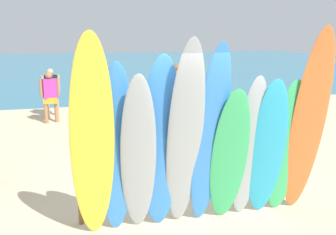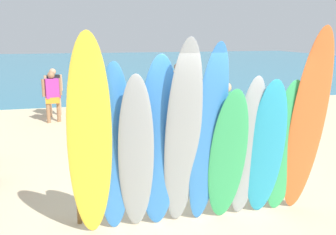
# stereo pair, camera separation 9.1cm
# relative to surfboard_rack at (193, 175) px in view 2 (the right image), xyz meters

# --- Properties ---
(ground) EXTENTS (60.00, 60.00, 0.00)m
(ground) POSITION_rel_surfboard_rack_xyz_m (0.00, 14.00, -0.59)
(ground) COLOR beige
(ocean_water) EXTENTS (60.00, 40.00, 0.02)m
(ocean_water) POSITION_rel_surfboard_rack_xyz_m (0.00, 29.22, -0.58)
(ocean_water) COLOR teal
(ocean_water) RESTS_ON ground
(surfboard_rack) EXTENTS (3.60, 0.07, 0.74)m
(surfboard_rack) POSITION_rel_surfboard_rack_xyz_m (0.00, 0.00, 0.00)
(surfboard_rack) COLOR brown
(surfboard_rack) RESTS_ON ground
(surfboard_yellow_0) EXTENTS (0.57, 0.66, 2.78)m
(surfboard_yellow_0) POSITION_rel_surfboard_rack_xyz_m (-1.56, -0.57, 0.80)
(surfboard_yellow_0) COLOR yellow
(surfboard_yellow_0) RESTS_ON ground
(surfboard_blue_1) EXTENTS (0.50, 0.49, 2.41)m
(surfboard_blue_1) POSITION_rel_surfboard_rack_xyz_m (-1.25, -0.46, 0.61)
(surfboard_blue_1) COLOR #337AD1
(surfboard_blue_1) RESTS_ON ground
(surfboard_grey_2) EXTENTS (0.54, 0.73, 2.28)m
(surfboard_grey_2) POSITION_rel_surfboard_rack_xyz_m (-0.97, -0.55, 0.55)
(surfboard_grey_2) COLOR #999EA3
(surfboard_grey_2) RESTS_ON ground
(surfboard_blue_3) EXTENTS (0.58, 0.51, 2.49)m
(surfboard_blue_3) POSITION_rel_surfboard_rack_xyz_m (-0.65, -0.48, 0.66)
(surfboard_blue_3) COLOR #337AD1
(surfboard_blue_3) RESTS_ON ground
(surfboard_grey_4) EXTENTS (0.51, 0.81, 2.71)m
(surfboard_grey_4) POSITION_rel_surfboard_rack_xyz_m (-0.35, -0.60, 0.76)
(surfboard_grey_4) COLOR #999EA3
(surfboard_grey_4) RESTS_ON ground
(surfboard_blue_5) EXTENTS (0.54, 0.71, 2.65)m
(surfboard_blue_5) POSITION_rel_surfboard_rack_xyz_m (0.02, -0.57, 0.73)
(surfboard_blue_5) COLOR #337AD1
(surfboard_blue_5) RESTS_ON ground
(surfboard_green_6) EXTENTS (0.58, 0.64, 2.05)m
(surfboard_green_6) POSITION_rel_surfboard_rack_xyz_m (0.32, -0.56, 0.43)
(surfboard_green_6) COLOR #38B266
(surfboard_green_6) RESTS_ON ground
(surfboard_grey_7) EXTENTS (0.52, 0.50, 2.18)m
(surfboard_grey_7) POSITION_rel_surfboard_rack_xyz_m (0.68, -0.44, 0.50)
(surfboard_grey_7) COLOR #999EA3
(surfboard_grey_7) RESTS_ON ground
(surfboard_teal_8) EXTENTS (0.60, 0.53, 2.14)m
(surfboard_teal_8) POSITION_rel_surfboard_rack_xyz_m (0.96, -0.47, 0.48)
(surfboard_teal_8) COLOR #289EC6
(surfboard_teal_8) RESTS_ON ground
(surfboard_green_9) EXTENTS (0.54, 0.42, 2.11)m
(surfboard_green_9) POSITION_rel_surfboard_rack_xyz_m (1.29, -0.44, 0.46)
(surfboard_green_9) COLOR #38B266
(surfboard_green_9) RESTS_ON ground
(surfboard_orange_10) EXTENTS (0.59, 0.67, 2.85)m
(surfboard_orange_10) POSITION_rel_surfboard_rack_xyz_m (1.55, -0.55, 0.83)
(surfboard_orange_10) COLOR orange
(surfboard_orange_10) RESTS_ON ground
(beachgoer_midbeach) EXTENTS (0.58, 0.30, 1.59)m
(beachgoer_midbeach) POSITION_rel_surfboard_rack_xyz_m (-2.41, 6.76, 0.32)
(beachgoer_midbeach) COLOR #9E704C
(beachgoer_midbeach) RESTS_ON ground
(beachgoer_near_rack) EXTENTS (0.57, 0.34, 1.60)m
(beachgoer_near_rack) POSITION_rel_surfboard_rack_xyz_m (-2.41, 7.71, 0.33)
(beachgoer_near_rack) COLOR tan
(beachgoer_near_rack) RESTS_ON ground
(beachgoer_by_water) EXTENTS (0.57, 0.42, 1.71)m
(beachgoer_by_water) POSITION_rel_surfboard_rack_xyz_m (1.45, 4.23, 0.40)
(beachgoer_by_water) COLOR brown
(beachgoer_by_water) RESTS_ON ground
(beachgoer_photographing) EXTENTS (0.45, 0.59, 1.74)m
(beachgoer_photographing) POSITION_rel_surfboard_rack_xyz_m (1.66, 6.99, 0.41)
(beachgoer_photographing) COLOR brown
(beachgoer_photographing) RESTS_ON ground
(beachgoer_strolling) EXTENTS (0.62, 0.32, 1.69)m
(beachgoer_strolling) POSITION_rel_surfboard_rack_xyz_m (1.49, 2.35, 0.38)
(beachgoer_strolling) COLOR tan
(beachgoer_strolling) RESTS_ON ground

